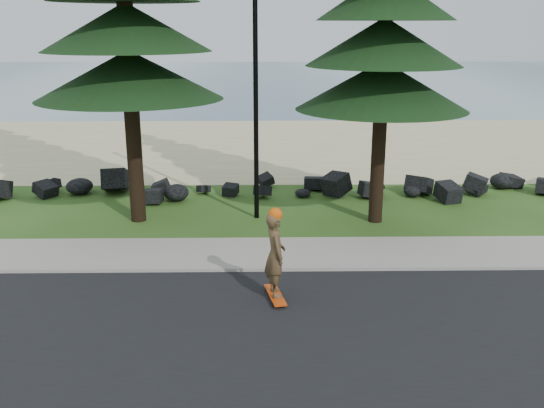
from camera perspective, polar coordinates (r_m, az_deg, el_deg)
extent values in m
plane|color=#2C4C17|center=(15.22, -1.55, -4.99)|extent=(160.00, 160.00, 0.00)
cube|color=black|center=(11.16, -1.77, -13.49)|extent=(160.00, 7.00, 0.02)
cube|color=#9E988E|center=(14.37, -1.58, -6.12)|extent=(160.00, 0.20, 0.10)
cube|color=gray|center=(15.39, -1.54, -4.57)|extent=(160.00, 2.00, 0.08)
cube|color=tan|center=(29.19, -1.28, 5.58)|extent=(160.00, 15.00, 0.01)
cube|color=#3F6279|center=(65.39, -1.12, 11.73)|extent=(160.00, 58.00, 0.01)
cylinder|color=black|center=(17.27, 10.66, 17.67)|extent=(0.40, 0.40, 12.00)
cylinder|color=black|center=(17.42, -1.55, 11.34)|extent=(0.14, 0.14, 8.00)
cube|color=#C53F0B|center=(12.94, 0.30, -8.54)|extent=(0.48, 1.11, 0.04)
imported|color=brown|center=(12.57, 0.30, -4.75)|extent=(0.55, 0.73, 1.80)
sphere|color=#E8540C|center=(12.28, 0.31, -1.00)|extent=(0.29, 0.29, 0.29)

